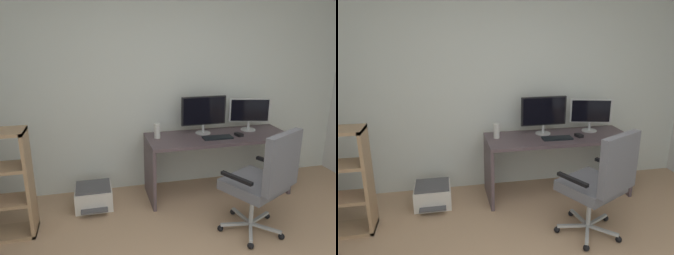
% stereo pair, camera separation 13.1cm
% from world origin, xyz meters
% --- Properties ---
extents(wall_back, '(4.96, 0.10, 2.77)m').
position_xyz_m(wall_back, '(0.00, 2.37, 1.39)').
color(wall_back, silver).
rests_on(wall_back, ground).
extents(desk, '(1.69, 0.61, 0.72)m').
position_xyz_m(desk, '(0.65, 1.94, 0.55)').
color(desk, '#524349').
rests_on(desk, ground).
extents(monitor_main, '(0.54, 0.18, 0.45)m').
position_xyz_m(monitor_main, '(0.50, 2.06, 0.99)').
color(monitor_main, '#B2B5B7').
rests_on(monitor_main, desk).
extents(monitor_secondary, '(0.48, 0.18, 0.40)m').
position_xyz_m(monitor_secondary, '(1.09, 2.06, 0.96)').
color(monitor_secondary, '#B2B5B7').
rests_on(monitor_secondary, desk).
extents(keyboard, '(0.34, 0.14, 0.02)m').
position_xyz_m(keyboard, '(0.60, 1.84, 0.73)').
color(keyboard, black).
rests_on(keyboard, desk).
extents(computer_mouse, '(0.08, 0.11, 0.03)m').
position_xyz_m(computer_mouse, '(0.87, 1.87, 0.74)').
color(computer_mouse, black).
rests_on(computer_mouse, desk).
extents(desktop_speaker, '(0.07, 0.07, 0.17)m').
position_xyz_m(desktop_speaker, '(-0.07, 2.01, 0.81)').
color(desktop_speaker, silver).
rests_on(desktop_speaker, desk).
extents(office_chair, '(0.69, 0.70, 1.06)m').
position_xyz_m(office_chair, '(0.72, 1.01, 0.59)').
color(office_chair, '#B7BABC').
rests_on(office_chair, ground).
extents(printer, '(0.40, 0.44, 0.25)m').
position_xyz_m(printer, '(-0.82, 1.93, 0.12)').
color(printer, silver).
rests_on(printer, ground).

